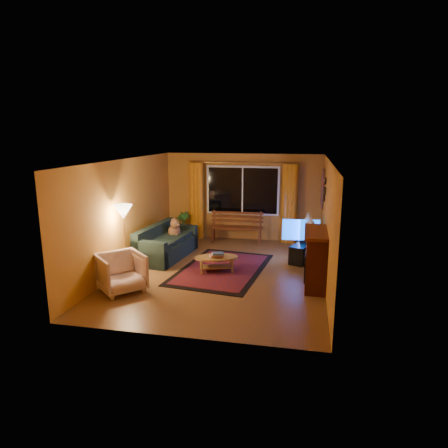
% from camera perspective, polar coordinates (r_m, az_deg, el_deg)
% --- Properties ---
extents(floor, '(4.50, 6.00, 0.02)m').
position_cam_1_polar(floor, '(9.06, -0.38, -6.96)').
color(floor, brown).
rests_on(floor, ground).
extents(ceiling, '(4.50, 6.00, 0.02)m').
position_cam_1_polar(ceiling, '(8.55, -0.41, 9.14)').
color(ceiling, white).
rests_on(ceiling, ground).
extents(wall_back, '(4.50, 0.02, 2.50)m').
position_cam_1_polar(wall_back, '(11.63, 2.70, 3.87)').
color(wall_back, '#C68330').
rests_on(wall_back, ground).
extents(wall_left, '(0.02, 6.00, 2.50)m').
position_cam_1_polar(wall_left, '(9.44, -13.94, 1.40)').
color(wall_left, '#C68330').
rests_on(wall_left, ground).
extents(wall_right, '(0.02, 6.00, 2.50)m').
position_cam_1_polar(wall_right, '(8.55, 14.59, 0.19)').
color(wall_right, '#C68330').
rests_on(wall_right, ground).
extents(window, '(2.00, 0.02, 1.30)m').
position_cam_1_polar(window, '(11.54, 2.65, 4.80)').
color(window, black).
rests_on(window, wall_back).
extents(curtain_rod, '(3.20, 0.03, 0.03)m').
position_cam_1_polar(curtain_rod, '(11.41, 2.66, 8.75)').
color(curtain_rod, '#BF8C3F').
rests_on(curtain_rod, wall_back).
extents(curtain_left, '(0.36, 0.36, 2.24)m').
position_cam_1_polar(curtain_left, '(11.81, -3.90, 3.35)').
color(curtain_left, orange).
rests_on(curtain_left, ground).
extents(curtain_right, '(0.36, 0.36, 2.24)m').
position_cam_1_polar(curtain_right, '(11.40, 9.31, 2.86)').
color(curtain_right, orange).
rests_on(curtain_right, ground).
extents(bench, '(1.51, 0.48, 0.45)m').
position_cam_1_polar(bench, '(11.38, 1.76, -1.60)').
color(bench, '#54240E').
rests_on(bench, ground).
extents(potted_plant, '(0.61, 0.61, 0.82)m').
position_cam_1_polar(potted_plant, '(11.75, -5.89, -0.27)').
color(potted_plant, '#235B1E').
rests_on(potted_plant, ground).
extents(sofa, '(1.09, 2.08, 0.81)m').
position_cam_1_polar(sofa, '(10.12, -8.16, -2.51)').
color(sofa, black).
rests_on(sofa, ground).
extents(dog, '(0.44, 0.53, 0.50)m').
position_cam_1_polar(dog, '(10.46, -7.12, -0.60)').
color(dog, '#8C5E3B').
rests_on(dog, sofa).
extents(armchair, '(1.12, 1.12, 0.84)m').
position_cam_1_polar(armchair, '(8.15, -14.47, -6.47)').
color(armchair, beige).
rests_on(armchair, ground).
extents(floor_lamp, '(0.28, 0.28, 1.59)m').
position_cam_1_polar(floor_lamp, '(8.88, -14.00, -2.34)').
color(floor_lamp, '#BF8C3F').
rests_on(floor_lamp, ground).
extents(rug, '(2.14, 3.05, 0.02)m').
position_cam_1_polar(rug, '(9.25, -0.27, -6.43)').
color(rug, '#7A0F01').
rests_on(rug, ground).
extents(coffee_table, '(1.24, 1.24, 0.36)m').
position_cam_1_polar(coffee_table, '(9.03, -1.10, -5.76)').
color(coffee_table, '#A2773E').
rests_on(coffee_table, ground).
extents(tv_console, '(0.73, 1.13, 0.45)m').
position_cam_1_polar(tv_console, '(10.01, 11.36, -3.90)').
color(tv_console, black).
rests_on(tv_console, ground).
extents(television, '(0.25, 1.13, 0.65)m').
position_cam_1_polar(television, '(9.86, 11.50, -0.85)').
color(television, black).
rests_on(television, tv_console).
extents(fireplace, '(0.40, 1.20, 1.10)m').
position_cam_1_polar(fireplace, '(8.33, 13.00, -5.03)').
color(fireplace, maroon).
rests_on(fireplace, ground).
extents(mirror_cluster, '(0.06, 0.60, 0.56)m').
position_cam_1_polar(mirror_cluster, '(9.73, 14.12, 5.01)').
color(mirror_cluster, black).
rests_on(mirror_cluster, wall_right).
extents(painting, '(0.04, 0.76, 0.96)m').
position_cam_1_polar(painting, '(10.89, 13.90, 5.02)').
color(painting, '#DE5313').
rests_on(painting, wall_right).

